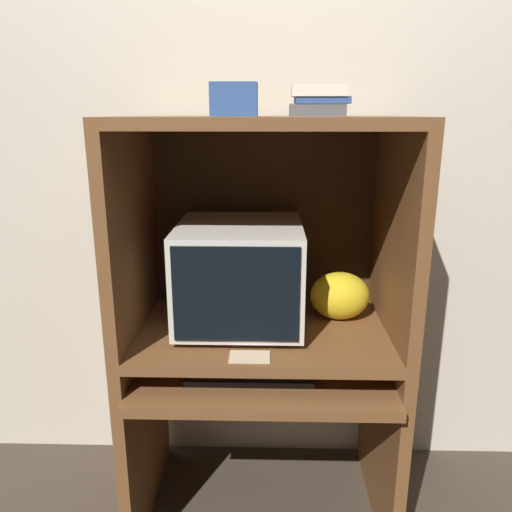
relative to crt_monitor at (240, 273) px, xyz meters
name	(u,v)px	position (x,y,z in m)	size (l,w,h in m)	color
wall_back	(265,161)	(0.08, 0.34, 0.36)	(6.00, 0.06, 2.60)	beige
desk_base	(262,419)	(0.08, -0.06, -0.54)	(0.93, 0.65, 0.64)	brown
desk_monitor_shelf	(263,333)	(0.08, -0.02, -0.21)	(0.93, 0.61, 0.12)	brown
hutch_upper	(264,195)	(0.08, 0.01, 0.27)	(0.93, 0.61, 0.72)	brown
crt_monitor	(240,273)	(0.00, 0.00, 0.00)	(0.43, 0.46, 0.36)	beige
keyboard	(250,373)	(0.04, -0.17, -0.29)	(0.42, 0.15, 0.03)	black
mouse	(330,373)	(0.31, -0.17, -0.29)	(0.07, 0.05, 0.03)	#B7B7B7
snack_bag	(340,296)	(0.36, 0.05, -0.10)	(0.21, 0.16, 0.17)	gold
book_stack	(319,101)	(0.25, -0.01, 0.57)	(0.18, 0.14, 0.09)	#4C4C51
paper_card	(250,357)	(0.04, -0.26, -0.19)	(0.13, 0.08, 0.00)	#CCB28C
storage_box	(234,100)	(-0.01, -0.05, 0.58)	(0.14, 0.12, 0.10)	navy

